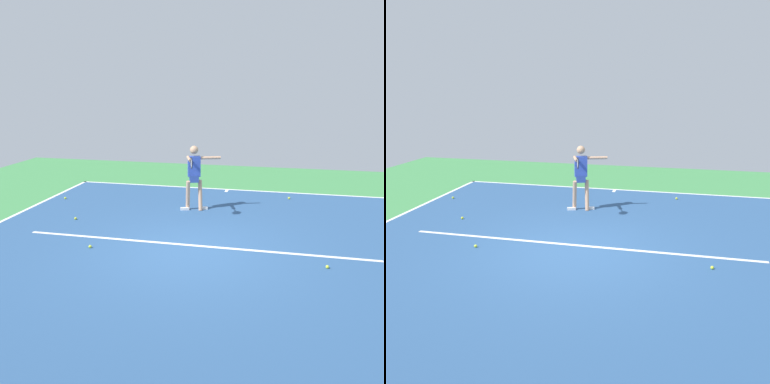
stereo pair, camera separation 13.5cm
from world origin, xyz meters
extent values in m
plane|color=#428E4C|center=(0.00, 0.00, 0.00)|extent=(19.68, 19.68, 0.00)
cube|color=#2D5484|center=(0.00, 0.00, 0.00)|extent=(10.45, 11.23, 0.00)
cube|color=white|center=(0.00, -5.57, 0.00)|extent=(10.45, 0.10, 0.01)
cube|color=white|center=(0.00, -0.30, 0.00)|extent=(7.84, 0.10, 0.01)
cube|color=white|center=(0.00, -5.37, 0.00)|extent=(0.10, 0.30, 0.01)
cylinder|color=tan|center=(0.41, -3.05, 0.42)|extent=(0.20, 0.30, 0.86)
cube|color=white|center=(0.32, -3.08, 0.04)|extent=(0.26, 0.17, 0.07)
cylinder|color=tan|center=(0.73, -2.94, 0.42)|extent=(0.20, 0.30, 0.86)
cube|color=white|center=(0.82, -2.91, 0.04)|extent=(0.26, 0.17, 0.07)
cube|color=#2D4799|center=(0.57, -3.00, 0.90)|extent=(0.30, 0.27, 0.20)
cube|color=#334CB2|center=(0.57, -3.00, 1.24)|extent=(0.38, 0.28, 0.56)
sphere|color=tan|center=(0.57, -3.00, 1.69)|extent=(0.23, 0.23, 0.23)
cylinder|color=tan|center=(0.14, -3.14, 1.47)|extent=(0.56, 0.26, 0.08)
cylinder|color=tan|center=(0.64, -2.68, 1.50)|extent=(0.26, 0.56, 0.08)
cylinder|color=black|center=(0.51, -2.31, 1.50)|extent=(0.10, 0.22, 0.03)
torus|color=black|center=(0.43, -2.08, 1.50)|extent=(0.12, 0.29, 0.29)
cylinder|color=silver|center=(0.43, -2.08, 1.50)|extent=(0.09, 0.24, 0.25)
sphere|color=#CCE033|center=(-2.80, 0.30, 0.03)|extent=(0.07, 0.07, 0.07)
sphere|color=#CCE033|center=(4.67, -3.23, 0.03)|extent=(0.07, 0.07, 0.07)
sphere|color=#CCE033|center=(2.12, 0.34, 0.03)|extent=(0.07, 0.07, 0.07)
sphere|color=yellow|center=(-2.02, -4.76, 0.03)|extent=(0.07, 0.07, 0.07)
sphere|color=yellow|center=(3.38, -1.42, 0.03)|extent=(0.07, 0.07, 0.07)
camera|label=1|loc=(-1.98, 8.38, 3.47)|focal=40.46mm
camera|label=2|loc=(-2.11, 8.35, 3.47)|focal=40.46mm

